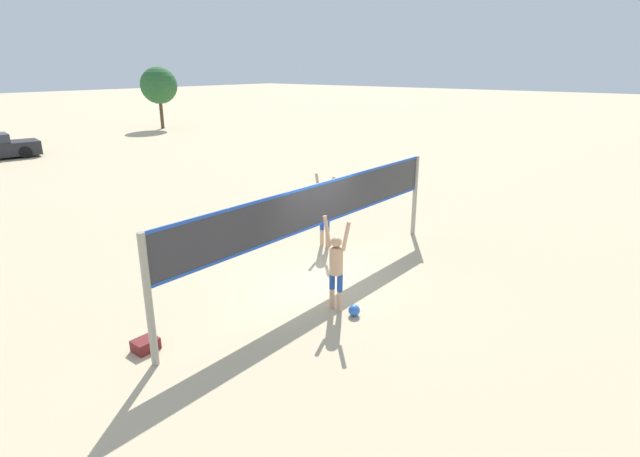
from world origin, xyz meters
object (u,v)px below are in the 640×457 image
object	(u,v)px
volleyball	(354,310)
tree_left_cluster	(159,86)
gear_bag	(146,345)
volleyball_net	(320,213)
player_spiker	(336,263)
player_blocker	(325,209)

from	to	relation	value
volleyball	tree_left_cluster	size ratio (longest dim) A/B	0.05
volleyball	gear_bag	distance (m)	4.05
volleyball_net	player_spiker	bearing A→B (deg)	-128.34
volleyball_net	tree_left_cluster	xyz separation A→B (m)	(15.52, 29.11, 1.68)
player_blocker	tree_left_cluster	world-z (taller)	tree_left_cluster
player_spiker	tree_left_cluster	world-z (taller)	tree_left_cluster
gear_bag	tree_left_cluster	xyz separation A→B (m)	(19.86, 28.58, 3.27)
volleyball_net	gear_bag	world-z (taller)	volleyball_net
player_spiker	player_blocker	world-z (taller)	player_blocker
player_blocker	volleyball	world-z (taller)	player_blocker
volleyball	tree_left_cluster	distance (m)	35.01
player_blocker	volleyball	bearing A→B (deg)	-43.23
volleyball	player_blocker	bearing A→B (deg)	46.77
player_blocker	tree_left_cluster	xyz separation A→B (m)	(13.55, 27.68, 2.30)
volleyball	gear_bag	size ratio (longest dim) A/B	0.56
volleyball_net	tree_left_cluster	bearing A→B (deg)	61.93
tree_left_cluster	player_spiker	bearing A→B (deg)	-118.52
player_blocker	gear_bag	world-z (taller)	player_blocker
player_blocker	volleyball	size ratio (longest dim) A/B	8.61
player_spiker	volleyball	bearing A→B (deg)	-177.22
player_blocker	tree_left_cluster	distance (m)	30.91
player_spiker	volleyball_net	bearing A→B (deg)	-38.34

